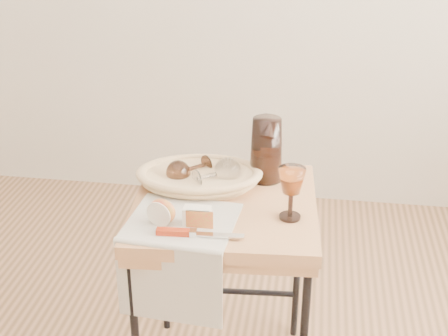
% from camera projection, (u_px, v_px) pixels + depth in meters
% --- Properties ---
extents(side_table, '(0.57, 0.57, 0.68)m').
position_uv_depth(side_table, '(225.00, 296.00, 2.00)').
color(side_table, brown).
rests_on(side_table, floor).
extents(tea_towel, '(0.31, 0.29, 0.01)m').
position_uv_depth(tea_towel, '(182.00, 221.00, 1.74)').
color(tea_towel, beige).
rests_on(tea_towel, side_table).
extents(bread_basket, '(0.37, 0.28, 0.05)m').
position_uv_depth(bread_basket, '(199.00, 178.00, 1.93)').
color(bread_basket, '#AC8049').
rests_on(bread_basket, side_table).
extents(goblet_lying_a, '(0.14, 0.14, 0.08)m').
position_uv_depth(goblet_lying_a, '(191.00, 169.00, 1.94)').
color(goblet_lying_a, brown).
rests_on(goblet_lying_a, bread_basket).
extents(goblet_lying_b, '(0.16, 0.15, 0.08)m').
position_uv_depth(goblet_lying_b, '(215.00, 174.00, 1.89)').
color(goblet_lying_b, white).
rests_on(goblet_lying_b, bread_basket).
extents(pitcher, '(0.19, 0.25, 0.24)m').
position_uv_depth(pitcher, '(266.00, 149.00, 1.94)').
color(pitcher, black).
rests_on(pitcher, side_table).
extents(wine_goblet, '(0.10, 0.10, 0.16)m').
position_uv_depth(wine_goblet, '(291.00, 193.00, 1.73)').
color(wine_goblet, white).
rests_on(wine_goblet, side_table).
extents(apple_half, '(0.09, 0.06, 0.07)m').
position_uv_depth(apple_half, '(163.00, 211.00, 1.72)').
color(apple_half, red).
rests_on(apple_half, tea_towel).
extents(apple_wedge, '(0.07, 0.04, 0.05)m').
position_uv_depth(apple_wedge, '(197.00, 216.00, 1.71)').
color(apple_wedge, '#F7E7CD').
rests_on(apple_wedge, tea_towel).
extents(table_knife, '(0.23, 0.04, 0.02)m').
position_uv_depth(table_knife, '(196.00, 233.00, 1.67)').
color(table_knife, silver).
rests_on(table_knife, tea_towel).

